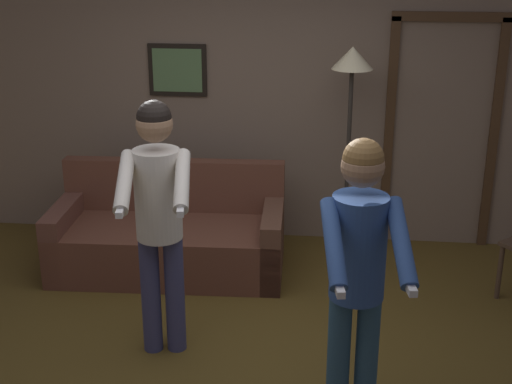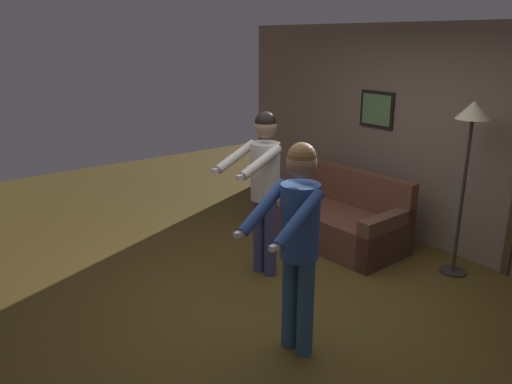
{
  "view_description": "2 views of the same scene",
  "coord_description": "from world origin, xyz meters",
  "px_view_note": "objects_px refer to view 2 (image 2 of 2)",
  "views": [
    {
      "loc": [
        0.67,
        -3.94,
        2.69
      ],
      "look_at": [
        0.24,
        0.0,
        1.25
      ],
      "focal_mm": 50.0,
      "sensor_mm": 36.0,
      "label": 1
    },
    {
      "loc": [
        3.42,
        -2.81,
        2.44
      ],
      "look_at": [
        -0.0,
        -0.22,
        1.09
      ],
      "focal_mm": 35.0,
      "sensor_mm": 36.0,
      "label": 2
    }
  ],
  "objects_px": {
    "person_standing_left": "(264,178)",
    "person_standing_right": "(298,231)",
    "couch": "(330,218)",
    "torchiere_lamp": "(471,131)"
  },
  "relations": [
    {
      "from": "person_standing_left",
      "to": "person_standing_right",
      "type": "xyz_separation_m",
      "value": [
        1.25,
        -0.65,
        -0.02
      ]
    },
    {
      "from": "couch",
      "to": "person_standing_left",
      "type": "xyz_separation_m",
      "value": [
        0.24,
        -1.24,
        0.78
      ]
    },
    {
      "from": "torchiere_lamp",
      "to": "person_standing_left",
      "type": "bearing_deg",
      "value": -126.72
    },
    {
      "from": "couch",
      "to": "torchiere_lamp",
      "type": "distance_m",
      "value": 1.97
    },
    {
      "from": "person_standing_left",
      "to": "person_standing_right",
      "type": "bearing_deg",
      "value": -27.45
    },
    {
      "from": "couch",
      "to": "person_standing_left",
      "type": "relative_size",
      "value": 1.11
    },
    {
      "from": "couch",
      "to": "person_standing_right",
      "type": "bearing_deg",
      "value": -51.83
    },
    {
      "from": "torchiere_lamp",
      "to": "person_standing_right",
      "type": "height_order",
      "value": "torchiere_lamp"
    },
    {
      "from": "couch",
      "to": "torchiere_lamp",
      "type": "height_order",
      "value": "torchiere_lamp"
    },
    {
      "from": "couch",
      "to": "person_standing_right",
      "type": "height_order",
      "value": "person_standing_right"
    }
  ]
}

